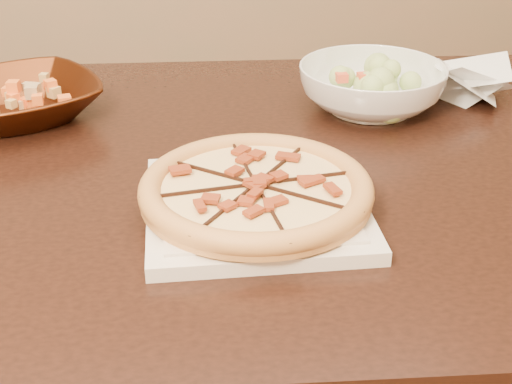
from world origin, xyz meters
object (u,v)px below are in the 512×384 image
(plate, at_px, (256,206))
(pizza, at_px, (256,189))
(bronze_bowl, at_px, (20,101))
(salad_bowl, at_px, (371,88))
(dining_table, at_px, (163,224))

(plate, distance_m, pizza, 0.02)
(pizza, relative_size, bronze_bowl, 1.17)
(salad_bowl, bearing_deg, bronze_bowl, 173.99)
(plate, distance_m, bronze_bowl, 0.48)
(pizza, bearing_deg, salad_bowl, 51.29)
(dining_table, bearing_deg, pizza, -56.32)
(salad_bowl, bearing_deg, plate, -128.70)
(pizza, relative_size, salad_bowl, 1.19)
(bronze_bowl, bearing_deg, salad_bowl, -6.01)
(dining_table, distance_m, pizza, 0.24)
(dining_table, height_order, salad_bowl, salad_bowl)
(plate, xyz_separation_m, bronze_bowl, (-0.32, 0.36, 0.02))
(dining_table, relative_size, pizza, 5.21)
(pizza, bearing_deg, dining_table, 123.68)
(dining_table, bearing_deg, bronze_bowl, 136.03)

